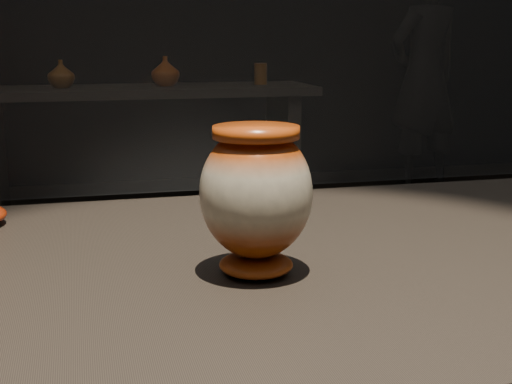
# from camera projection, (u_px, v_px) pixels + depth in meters

# --- Properties ---
(main_vase) EXTENTS (0.16, 0.16, 0.19)m
(main_vase) POSITION_uv_depth(u_px,v_px,m) (256.00, 195.00, 0.88)
(main_vase) COLOR maroon
(main_vase) RESTS_ON display_plinth
(back_shelf) EXTENTS (2.00, 0.60, 0.90)m
(back_shelf) POSITION_uv_depth(u_px,v_px,m) (145.00, 131.00, 4.21)
(back_shelf) COLOR black
(back_shelf) RESTS_ON ground
(back_vase_left) EXTENTS (0.16, 0.16, 0.16)m
(back_vase_left) POSITION_uv_depth(u_px,v_px,m) (61.00, 74.00, 4.02)
(back_vase_left) COLOR #945015
(back_vase_left) RESTS_ON back_shelf
(back_vase_mid) EXTENTS (0.19, 0.19, 0.17)m
(back_vase_mid) POSITION_uv_depth(u_px,v_px,m) (165.00, 71.00, 4.17)
(back_vase_mid) COLOR maroon
(back_vase_mid) RESTS_ON back_shelf
(back_vase_right) EXTENTS (0.08, 0.08, 0.13)m
(back_vase_right) POSITION_uv_depth(u_px,v_px,m) (261.00, 74.00, 4.32)
(back_vase_right) COLOR #945015
(back_vase_right) RESTS_ON back_shelf
(visitor) EXTENTS (0.73, 0.58, 1.76)m
(visitor) POSITION_uv_depth(u_px,v_px,m) (424.00, 77.00, 5.40)
(visitor) COLOR black
(visitor) RESTS_ON ground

